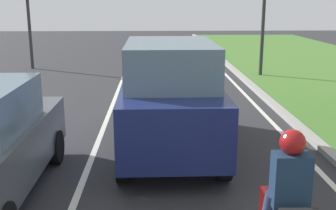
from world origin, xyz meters
name	(u,v)px	position (x,y,z in m)	size (l,w,h in m)	color
ground_plane	(137,97)	(0.00, 14.00, 0.00)	(60.00, 60.00, 0.00)	#2D2D30
lane_line_center	(115,97)	(-0.70, 14.00, 0.00)	(0.12, 32.00, 0.01)	silver
lane_line_right_edge	(247,96)	(3.60, 14.00, 0.00)	(0.12, 32.00, 0.01)	silver
curb_right	(262,95)	(4.10, 14.00, 0.06)	(0.24, 48.00, 0.12)	#9E9B93
car_suv_ahead	(170,96)	(0.88, 9.04, 1.17)	(1.99, 4.51, 2.28)	navy
rider_person	(290,178)	(2.03, 4.94, 1.19)	(0.51, 0.41, 1.16)	#192D47
traffic_light_overhead_left	(27,3)	(-5.03, 19.92, 2.96)	(0.32, 0.50, 4.43)	#2D2D2D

